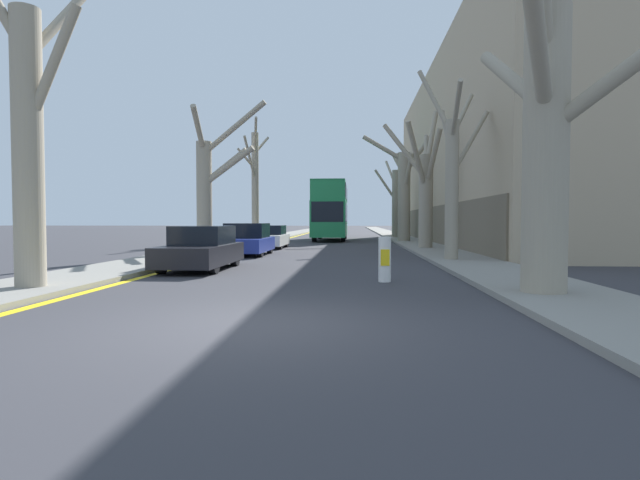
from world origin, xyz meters
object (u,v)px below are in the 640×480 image
at_px(street_tree_right_1, 453,174).
at_px(parked_car_0, 202,249).
at_px(street_tree_right_0, 545,124).
at_px(parked_car_1, 247,240).
at_px(street_tree_left_1, 208,187).
at_px(parked_car_2, 268,237).
at_px(street_tree_right_4, 395,200).
at_px(street_tree_left_2, 255,182).
at_px(street_tree_right_2, 424,187).
at_px(traffic_bollard, 385,259).
at_px(street_tree_right_3, 403,190).
at_px(street_tree_left_0, 29,136).
at_px(double_decker_bus, 331,208).

height_order(street_tree_right_1, parked_car_0, street_tree_right_1).
xyz_separation_m(street_tree_right_0, parked_car_1, (-8.25, 11.52, -2.67)).
bearing_deg(street_tree_left_1, parked_car_2, 72.81).
bearing_deg(street_tree_right_4, street_tree_right_1, -89.88).
height_order(street_tree_left_2, street_tree_right_2, street_tree_left_2).
height_order(street_tree_left_2, traffic_bollard, street_tree_left_2).
distance_m(street_tree_right_2, parked_car_2, 8.69).
xyz_separation_m(street_tree_left_2, street_tree_right_2, (10.35, -7.58, -0.89)).
distance_m(street_tree_left_1, parked_car_2, 6.16).
bearing_deg(street_tree_right_2, street_tree_left_2, 143.76).
bearing_deg(street_tree_right_1, street_tree_right_3, 90.42).
distance_m(parked_car_0, traffic_bollard, 6.05).
xyz_separation_m(street_tree_right_1, street_tree_right_2, (0.11, 7.91, 0.07)).
bearing_deg(street_tree_right_3, parked_car_1, -120.82).
bearing_deg(street_tree_right_2, parked_car_2, 174.85).
relative_size(street_tree_right_0, street_tree_right_1, 1.13).
distance_m(street_tree_right_4, parked_car_2, 18.01).
bearing_deg(street_tree_left_0, double_decker_bus, 80.30).
bearing_deg(street_tree_left_0, parked_car_0, 67.92).
bearing_deg(parked_car_2, parked_car_0, -90.00).
bearing_deg(street_tree_left_1, traffic_bollard, -52.44).
xyz_separation_m(street_tree_left_0, double_decker_bus, (4.88, 28.54, -0.77)).
distance_m(street_tree_right_1, parked_car_1, 9.10).
bearing_deg(street_tree_right_4, street_tree_right_2, -89.44).
xyz_separation_m(street_tree_right_0, street_tree_right_3, (-0.23, 24.96, 0.30)).
bearing_deg(parked_car_0, traffic_bollard, -27.09).
relative_size(street_tree_left_2, parked_car_1, 2.06).
distance_m(street_tree_right_1, parked_car_2, 12.16).
distance_m(street_tree_left_1, double_decker_bus, 17.70).
distance_m(street_tree_right_0, parked_car_0, 10.07).
xyz_separation_m(street_tree_right_1, traffic_bollard, (-2.76, -5.98, -2.61)).
height_order(parked_car_2, traffic_bollard, parked_car_2).
height_order(street_tree_right_4, parked_car_0, street_tree_right_4).
bearing_deg(traffic_bollard, parked_car_1, 120.43).
height_order(street_tree_right_2, parked_car_2, street_tree_right_2).
bearing_deg(street_tree_left_0, street_tree_right_4, 72.82).
height_order(parked_car_1, traffic_bollard, parked_car_1).
distance_m(double_decker_bus, parked_car_1, 17.46).
xyz_separation_m(street_tree_right_1, parked_car_2, (-8.14, 8.65, -2.56)).
relative_size(street_tree_right_4, traffic_bollard, 6.29).
xyz_separation_m(street_tree_left_1, parked_car_2, (1.68, 5.44, -2.34)).
bearing_deg(street_tree_right_2, street_tree_right_3, 91.53).
bearing_deg(parked_car_0, parked_car_2, 90.00).
xyz_separation_m(street_tree_left_0, street_tree_right_0, (10.28, -0.10, 0.09)).
bearing_deg(parked_car_2, parked_car_1, -90.00).
relative_size(street_tree_right_3, street_tree_right_4, 1.08).
bearing_deg(street_tree_left_2, street_tree_right_0, -66.55).
xyz_separation_m(street_tree_left_0, street_tree_left_1, (0.35, 11.44, -0.29)).
relative_size(street_tree_right_0, street_tree_right_4, 1.15).
bearing_deg(street_tree_right_0, parked_car_0, 148.22).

